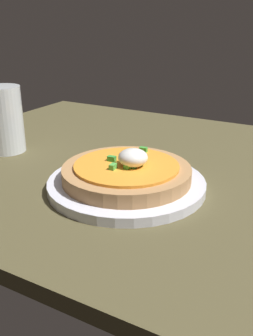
# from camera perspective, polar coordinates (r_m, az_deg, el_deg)

# --- Properties ---
(dining_table) EXTENTS (1.15, 0.72, 0.02)m
(dining_table) POSITION_cam_1_polar(r_m,az_deg,el_deg) (0.69, 10.28, -1.70)
(dining_table) COLOR brown
(dining_table) RESTS_ON ground
(plate) EXTENTS (0.25, 0.25, 0.01)m
(plate) POSITION_cam_1_polar(r_m,az_deg,el_deg) (0.61, 0.00, -2.38)
(plate) COLOR white
(plate) RESTS_ON dining_table
(pizza) EXTENTS (0.20, 0.20, 0.05)m
(pizza) POSITION_cam_1_polar(r_m,az_deg,el_deg) (0.60, 0.05, -0.54)
(pizza) COLOR tan
(pizza) RESTS_ON plate
(cup_near) EXTENTS (0.07, 0.07, 0.13)m
(cup_near) POSITION_cam_1_polar(r_m,az_deg,el_deg) (0.80, -17.54, 6.61)
(cup_near) COLOR silver
(cup_near) RESTS_ON dining_table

